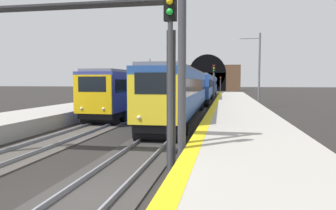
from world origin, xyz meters
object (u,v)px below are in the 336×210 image
(railway_signal_mid, at_px, (214,80))
(catenary_mast_far, at_px, (259,70))
(train_main_approaching, at_px, (202,87))
(railway_signal_near, at_px, (170,65))
(railway_signal_far, at_px, (220,83))
(train_adjacent_platform, at_px, (159,88))
(catenary_mast_near, at_px, (150,77))
(overhead_signal_gantry, at_px, (59,27))

(railway_signal_mid, xyz_separation_m, catenary_mast_far, (-5.36, -5.23, 1.15))
(train_main_approaching, xyz_separation_m, railway_signal_near, (-35.34, -1.79, 1.25))
(railway_signal_mid, xyz_separation_m, railway_signal_far, (46.68, 0.00, -0.58))
(train_adjacent_platform, xyz_separation_m, catenary_mast_near, (23.95, 7.03, 1.68))
(railway_signal_far, distance_m, catenary_mast_far, 52.33)
(overhead_signal_gantry, distance_m, catenary_mast_far, 27.71)
(train_adjacent_platform, height_order, overhead_signal_gantry, overhead_signal_gantry)
(train_main_approaching, xyz_separation_m, catenary_mast_near, (17.79, 12.00, 1.62))
(train_main_approaching, height_order, train_adjacent_platform, train_main_approaching)
(train_main_approaching, height_order, railway_signal_far, railway_signal_far)
(railway_signal_near, distance_m, railway_signal_mid, 32.50)
(railway_signal_near, relative_size, catenary_mast_far, 0.70)
(train_main_approaching, distance_m, railway_signal_mid, 3.47)
(railway_signal_mid, bearing_deg, catenary_mast_far, 44.30)
(railway_signal_near, height_order, railway_signal_mid, railway_signal_near)
(railway_signal_near, height_order, railway_signal_far, railway_signal_near)
(train_main_approaching, bearing_deg, catenary_mast_far, 39.55)
(train_adjacent_platform, height_order, railway_signal_mid, railway_signal_mid)
(train_main_approaching, distance_m, train_adjacent_platform, 7.92)
(railway_signal_near, bearing_deg, train_adjacent_platform, -166.96)
(train_main_approaching, distance_m, catenary_mast_near, 21.52)
(railway_signal_mid, bearing_deg, catenary_mast_near, -146.23)
(railway_signal_mid, height_order, railway_signal_far, railway_signal_mid)
(catenary_mast_near, xyz_separation_m, catenary_mast_far, (-25.99, -19.02, 0.43))
(railway_signal_near, xyz_separation_m, railway_signal_far, (79.18, 0.00, -0.93))
(train_adjacent_platform, relative_size, railway_signal_far, 8.91)
(overhead_signal_gantry, bearing_deg, train_adjacent_platform, 5.06)
(railway_signal_mid, relative_size, catenary_mast_near, 0.69)
(railway_signal_near, relative_size, catenary_mast_near, 0.78)
(train_adjacent_platform, height_order, railway_signal_near, railway_signal_near)
(train_adjacent_platform, xyz_separation_m, overhead_signal_gantry, (-28.05, -2.48, 2.79))
(catenary_mast_near, bearing_deg, catenary_mast_far, -143.79)
(catenary_mast_near, bearing_deg, railway_signal_far, -27.89)
(railway_signal_near, xyz_separation_m, railway_signal_mid, (32.50, 0.00, -0.35))
(railway_signal_mid, bearing_deg, train_main_approaching, -147.74)
(railway_signal_near, bearing_deg, train_main_approaching, -177.10)
(railway_signal_mid, distance_m, railway_signal_far, 46.68)
(railway_signal_near, height_order, overhead_signal_gantry, overhead_signal_gantry)
(train_main_approaching, bearing_deg, overhead_signal_gantry, -5.19)
(railway_signal_mid, height_order, catenary_mast_far, catenary_mast_far)
(train_adjacent_platform, bearing_deg, railway_signal_near, 14.29)
(railway_signal_near, bearing_deg, railway_signal_mid, -180.00)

